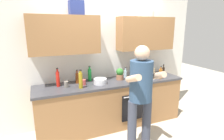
{
  "coord_description": "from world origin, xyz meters",
  "views": [
    {
      "loc": [
        -1.27,
        -3.01,
        1.91
      ],
      "look_at": [
        -0.05,
        -0.1,
        1.15
      ],
      "focal_mm": 28.87,
      "sensor_mm": 36.0,
      "label": 1
    }
  ],
  "objects_px": {
    "bottle_syrup": "(161,73)",
    "bottle_vinegar": "(77,78)",
    "bottle_wine": "(131,72)",
    "bottle_soy": "(163,71)",
    "bottle_hotsauce": "(58,79)",
    "cup_stoneware": "(66,84)",
    "mixing_bowl": "(100,81)",
    "knife_block": "(137,73)",
    "potted_herb": "(120,74)",
    "cup_ceramic": "(83,82)",
    "bottle_oil": "(81,80)",
    "grocery_bag_bread": "(149,72)",
    "bottle_water": "(125,74)",
    "cup_coffee": "(153,77)",
    "person_standing": "(141,91)",
    "bottle_soda": "(90,75)"
  },
  "relations": [
    {
      "from": "bottle_soda",
      "to": "potted_herb",
      "type": "xyz_separation_m",
      "value": [
        0.56,
        -0.15,
        -0.01
      ]
    },
    {
      "from": "bottle_vinegar",
      "to": "cup_stoneware",
      "type": "xyz_separation_m",
      "value": [
        -0.23,
        -0.16,
        -0.05
      ]
    },
    {
      "from": "bottle_hotsauce",
      "to": "grocery_bag_bread",
      "type": "relative_size",
      "value": 1.92
    },
    {
      "from": "bottle_wine",
      "to": "person_standing",
      "type": "bearing_deg",
      "value": -111.05
    },
    {
      "from": "knife_block",
      "to": "cup_stoneware",
      "type": "bearing_deg",
      "value": 179.66
    },
    {
      "from": "grocery_bag_bread",
      "to": "bottle_water",
      "type": "bearing_deg",
      "value": 177.49
    },
    {
      "from": "grocery_bag_bread",
      "to": "bottle_soy",
      "type": "bearing_deg",
      "value": -19.44
    },
    {
      "from": "knife_block",
      "to": "potted_herb",
      "type": "distance_m",
      "value": 0.35
    },
    {
      "from": "bottle_syrup",
      "to": "bottle_wine",
      "type": "bearing_deg",
      "value": 144.76
    },
    {
      "from": "cup_stoneware",
      "to": "knife_block",
      "type": "height_order",
      "value": "knife_block"
    },
    {
      "from": "bottle_wine",
      "to": "bottle_soy",
      "type": "bearing_deg",
      "value": -12.96
    },
    {
      "from": "knife_block",
      "to": "potted_herb",
      "type": "bearing_deg",
      "value": 167.97
    },
    {
      "from": "person_standing",
      "to": "knife_block",
      "type": "relative_size",
      "value": 5.4
    },
    {
      "from": "bottle_soda",
      "to": "potted_herb",
      "type": "relative_size",
      "value": 1.27
    },
    {
      "from": "person_standing",
      "to": "cup_coffee",
      "type": "xyz_separation_m",
      "value": [
        0.7,
        0.67,
        -0.02
      ]
    },
    {
      "from": "bottle_syrup",
      "to": "mixing_bowl",
      "type": "bearing_deg",
      "value": 174.23
    },
    {
      "from": "cup_coffee",
      "to": "grocery_bag_bread",
      "type": "bearing_deg",
      "value": 71.4
    },
    {
      "from": "cup_stoneware",
      "to": "grocery_bag_bread",
      "type": "relative_size",
      "value": 0.62
    },
    {
      "from": "bottle_vinegar",
      "to": "mixing_bowl",
      "type": "relative_size",
      "value": 1.06
    },
    {
      "from": "bottle_syrup",
      "to": "bottle_wine",
      "type": "height_order",
      "value": "bottle_syrup"
    },
    {
      "from": "bottle_syrup",
      "to": "mixing_bowl",
      "type": "distance_m",
      "value": 1.24
    },
    {
      "from": "bottle_soda",
      "to": "cup_ceramic",
      "type": "relative_size",
      "value": 3.1
    },
    {
      "from": "cup_coffee",
      "to": "grocery_bag_bread",
      "type": "relative_size",
      "value": 0.62
    },
    {
      "from": "bottle_oil",
      "to": "cup_ceramic",
      "type": "bearing_deg",
      "value": 62.48
    },
    {
      "from": "bottle_oil",
      "to": "cup_stoneware",
      "type": "xyz_separation_m",
      "value": [
        -0.22,
        0.14,
        -0.09
      ]
    },
    {
      "from": "mixing_bowl",
      "to": "person_standing",
      "type": "bearing_deg",
      "value": -65.25
    },
    {
      "from": "cup_ceramic",
      "to": "bottle_soy",
      "type": "bearing_deg",
      "value": -0.48
    },
    {
      "from": "cup_ceramic",
      "to": "bottle_hotsauce",
      "type": "bearing_deg",
      "value": 170.13
    },
    {
      "from": "cup_stoneware",
      "to": "knife_block",
      "type": "distance_m",
      "value": 1.38
    },
    {
      "from": "bottle_hotsauce",
      "to": "cup_stoneware",
      "type": "bearing_deg",
      "value": -40.02
    },
    {
      "from": "bottle_water",
      "to": "cup_coffee",
      "type": "bearing_deg",
      "value": -33.76
    },
    {
      "from": "mixing_bowl",
      "to": "potted_herb",
      "type": "height_order",
      "value": "potted_herb"
    },
    {
      "from": "bottle_wine",
      "to": "bottle_syrup",
      "type": "bearing_deg",
      "value": -35.24
    },
    {
      "from": "bottle_vinegar",
      "to": "potted_herb",
      "type": "height_order",
      "value": "bottle_vinegar"
    },
    {
      "from": "person_standing",
      "to": "cup_stoneware",
      "type": "relative_size",
      "value": 15.76
    },
    {
      "from": "bottle_vinegar",
      "to": "mixing_bowl",
      "type": "bearing_deg",
      "value": -28.52
    },
    {
      "from": "bottle_hotsauce",
      "to": "knife_block",
      "type": "distance_m",
      "value": 1.51
    },
    {
      "from": "bottle_water",
      "to": "mixing_bowl",
      "type": "relative_size",
      "value": 0.93
    },
    {
      "from": "bottle_oil",
      "to": "potted_herb",
      "type": "distance_m",
      "value": 0.85
    },
    {
      "from": "bottle_vinegar",
      "to": "grocery_bag_bread",
      "type": "relative_size",
      "value": 1.48
    },
    {
      "from": "bottle_vinegar",
      "to": "potted_herb",
      "type": "xyz_separation_m",
      "value": [
        0.81,
        -0.09,
        0.02
      ]
    },
    {
      "from": "cup_ceramic",
      "to": "potted_herb",
      "type": "distance_m",
      "value": 0.74
    },
    {
      "from": "cup_ceramic",
      "to": "knife_block",
      "type": "xyz_separation_m",
      "value": [
        1.07,
        -0.03,
        0.08
      ]
    },
    {
      "from": "person_standing",
      "to": "bottle_soy",
      "type": "xyz_separation_m",
      "value": [
        1.08,
        0.85,
        0.01
      ]
    },
    {
      "from": "bottle_vinegar",
      "to": "mixing_bowl",
      "type": "height_order",
      "value": "bottle_vinegar"
    },
    {
      "from": "potted_herb",
      "to": "cup_coffee",
      "type": "bearing_deg",
      "value": -20.48
    },
    {
      "from": "bottle_syrup",
      "to": "grocery_bag_bread",
      "type": "height_order",
      "value": "bottle_syrup"
    },
    {
      "from": "person_standing",
      "to": "bottle_vinegar",
      "type": "distance_m",
      "value": 1.24
    },
    {
      "from": "knife_block",
      "to": "potted_herb",
      "type": "relative_size",
      "value": 1.34
    },
    {
      "from": "bottle_syrup",
      "to": "bottle_vinegar",
      "type": "height_order",
      "value": "bottle_vinegar"
    }
  ]
}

